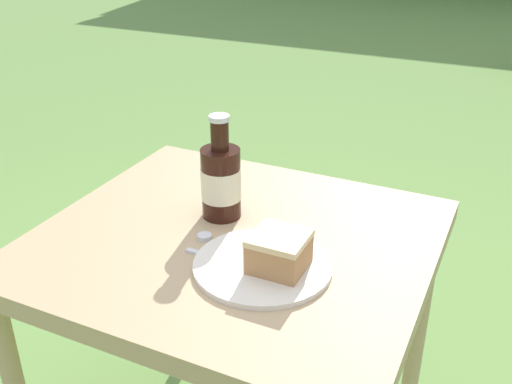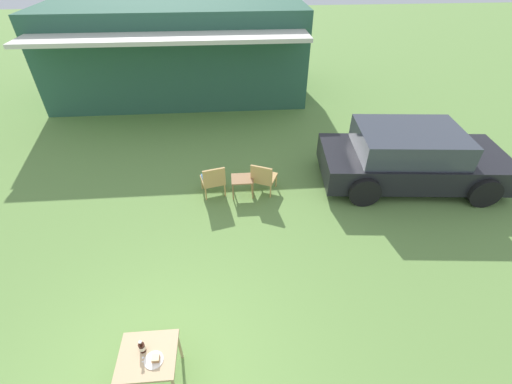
% 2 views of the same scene
% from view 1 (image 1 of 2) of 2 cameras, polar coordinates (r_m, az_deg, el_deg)
% --- Properties ---
extents(patio_table, '(0.75, 0.67, 0.69)m').
position_cam_1_polar(patio_table, '(1.20, -2.05, -7.43)').
color(patio_table, tan).
rests_on(patio_table, ground_plane).
extents(cake_on_plate, '(0.25, 0.25, 0.07)m').
position_cam_1_polar(cake_on_plate, '(1.05, 1.36, -6.39)').
color(cake_on_plate, silver).
rests_on(cake_on_plate, patio_table).
extents(cola_bottle_near, '(0.08, 0.08, 0.22)m').
position_cam_1_polar(cola_bottle_near, '(1.20, -3.35, 1.15)').
color(cola_bottle_near, black).
rests_on(cola_bottle_near, patio_table).
extents(fork, '(0.18, 0.01, 0.01)m').
position_cam_1_polar(fork, '(1.08, -2.56, -6.61)').
color(fork, silver).
rests_on(fork, patio_table).
extents(loose_bottle_cap, '(0.03, 0.03, 0.01)m').
position_cam_1_polar(loose_bottle_cap, '(1.15, -4.92, -4.28)').
color(loose_bottle_cap, silver).
rests_on(loose_bottle_cap, patio_table).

